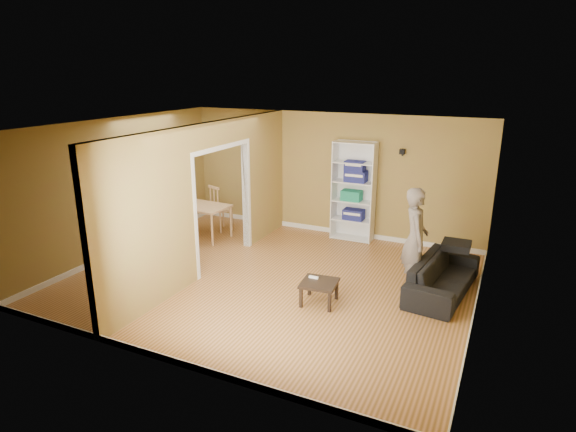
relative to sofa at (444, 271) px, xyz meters
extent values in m
plane|color=#B2784D|center=(-2.70, -0.70, -0.37)|extent=(6.50, 6.50, 0.00)
plane|color=white|center=(-2.70, -0.70, 2.23)|extent=(6.50, 6.50, 0.00)
plane|color=olive|center=(-2.70, 2.05, 0.93)|extent=(6.50, 0.00, 6.50)
plane|color=olive|center=(-2.70, -3.45, 0.93)|extent=(6.50, 0.00, 6.50)
plane|color=olive|center=(-5.95, -0.70, 0.93)|extent=(0.00, 5.50, 5.50)
plane|color=olive|center=(0.55, -0.70, 0.93)|extent=(0.00, 5.50, 5.50)
cube|color=black|center=(-1.20, 1.99, 1.53)|extent=(0.10, 0.10, 0.10)
imported|color=#2F3034|center=(0.00, 0.00, 0.00)|extent=(2.01, 1.05, 0.73)
imported|color=slate|center=(-0.48, 0.00, 0.62)|extent=(0.86, 0.76, 1.97)
cube|color=white|center=(-2.54, 1.85, 0.66)|extent=(0.02, 0.38, 2.06)
cube|color=white|center=(-1.69, 1.85, 0.66)|extent=(0.02, 0.38, 2.06)
cube|color=white|center=(-2.11, 2.03, 0.66)|extent=(0.87, 0.02, 2.06)
cube|color=white|center=(-2.11, 1.85, -0.35)|extent=(0.83, 0.38, 0.02)
cube|color=white|center=(-2.11, 1.85, 0.06)|extent=(0.83, 0.38, 0.02)
cube|color=white|center=(-2.11, 1.85, 0.46)|extent=(0.83, 0.38, 0.02)
cube|color=white|center=(-2.11, 1.85, 0.87)|extent=(0.83, 0.38, 0.02)
cube|color=white|center=(-2.11, 1.85, 1.27)|extent=(0.83, 0.38, 0.02)
cube|color=white|center=(-2.11, 1.85, 1.67)|extent=(0.83, 0.38, 0.02)
cube|color=navy|center=(-2.09, 1.85, 0.17)|extent=(0.42, 0.27, 0.21)
cube|color=#157154|center=(-2.15, 1.85, 0.58)|extent=(0.41, 0.27, 0.21)
cube|color=navy|center=(-2.08, 1.85, 0.99)|extent=(0.44, 0.29, 0.22)
cube|color=#131548|center=(-2.11, 1.85, 1.18)|extent=(0.40, 0.26, 0.20)
cube|color=black|center=(-1.65, -1.19, -0.03)|extent=(0.53, 0.53, 0.04)
cube|color=black|center=(-1.87, -1.41, -0.21)|extent=(0.04, 0.04, 0.31)
cube|color=black|center=(-1.43, -1.41, -0.21)|extent=(0.04, 0.04, 0.31)
cube|color=black|center=(-1.87, -0.97, -0.21)|extent=(0.04, 0.04, 0.31)
cube|color=black|center=(-1.43, -0.97, -0.21)|extent=(0.04, 0.04, 0.31)
cube|color=white|center=(-1.78, -1.10, 0.00)|extent=(0.15, 0.04, 0.03)
cube|color=tan|center=(-5.04, 0.59, 0.32)|extent=(1.13, 0.75, 0.04)
cylinder|color=tan|center=(-5.56, 0.26, -0.03)|extent=(0.05, 0.05, 0.66)
cylinder|color=tan|center=(-4.52, 0.26, -0.03)|extent=(0.05, 0.05, 0.66)
cylinder|color=tan|center=(-5.56, 0.91, -0.03)|extent=(0.05, 0.05, 0.66)
cylinder|color=tan|center=(-4.52, 0.91, -0.03)|extent=(0.05, 0.05, 0.66)
camera|label=1|loc=(0.77, -7.44, 3.07)|focal=30.00mm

